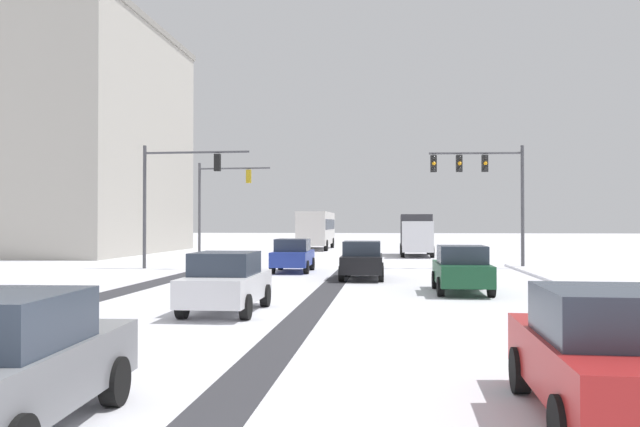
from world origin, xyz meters
TOP-DOWN VIEW (x-y plane):
  - wheel_track_left_lane at (0.75, 16.10)m, footprint 0.90×35.42m
  - wheel_track_right_lane at (-6.39, 16.10)m, footprint 1.17×35.42m
  - traffic_signal_near_right at (7.99, 30.07)m, footprint 4.99×0.62m
  - traffic_signal_far_left at (-8.62, 38.15)m, footprint 5.03×0.39m
  - traffic_signal_near_left at (-8.38, 28.17)m, footprint 5.76×0.38m
  - car_blue_lead at (-1.76, 26.52)m, footprint 1.87×4.12m
  - car_black_second at (1.78, 22.80)m, footprint 1.87×4.12m
  - car_dark_green_third at (5.39, 17.75)m, footprint 1.84×4.10m
  - car_white_fourth at (-1.42, 12.10)m, footprint 1.84×4.10m
  - car_red_fifth at (5.51, 3.20)m, footprint 1.91×4.14m
  - car_grey_sixth at (-1.40, 1.96)m, footprint 2.01×4.19m
  - bus_oncoming at (-3.64, 53.96)m, footprint 2.76×11.03m
  - box_truck_delivery at (4.90, 42.64)m, footprint 2.35×7.42m

SIDE VIEW (x-z plane):
  - wheel_track_left_lane at x=0.75m, z-range 0.00..0.01m
  - wheel_track_right_lane at x=-6.39m, z-range 0.00..0.01m
  - car_blue_lead at x=-1.76m, z-range 0.01..1.63m
  - car_black_second at x=1.78m, z-range 0.01..1.63m
  - car_dark_green_third at x=5.39m, z-range 0.01..1.63m
  - car_white_fourth at x=-1.42m, z-range 0.01..1.63m
  - car_red_fifth at x=5.51m, z-range 0.01..1.63m
  - car_grey_sixth at x=-1.40m, z-range 0.01..1.63m
  - box_truck_delivery at x=4.90m, z-range 0.12..3.14m
  - bus_oncoming at x=-3.64m, z-range 0.30..3.68m
  - traffic_signal_far_left at x=-8.62m, z-range 1.11..7.61m
  - traffic_signal_near_left at x=-8.38m, z-range 1.16..7.66m
  - traffic_signal_near_right at x=7.99m, z-range 1.51..8.01m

